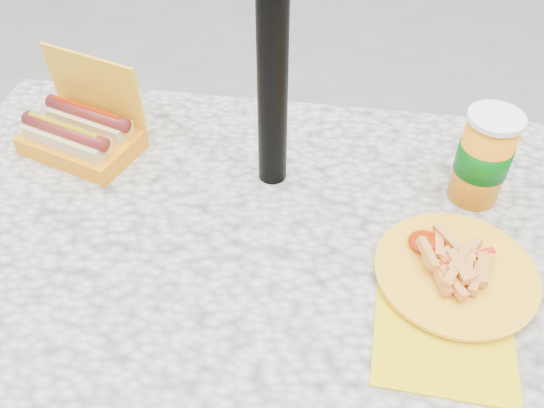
# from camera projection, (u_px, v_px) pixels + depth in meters

# --- Properties ---
(picnic_table) EXTENTS (1.20, 0.80, 0.75)m
(picnic_table) POSITION_uv_depth(u_px,v_px,m) (259.00, 282.00, 1.00)
(picnic_table) COLOR beige
(picnic_table) RESTS_ON ground
(hotdog_box) EXTENTS (0.24, 0.19, 0.17)m
(hotdog_box) POSITION_uv_depth(u_px,v_px,m) (82.00, 133.00, 1.07)
(hotdog_box) COLOR #F1A81A
(hotdog_box) RESTS_ON picnic_table
(fries_plate) EXTENTS (0.24, 0.33, 0.05)m
(fries_plate) POSITION_uv_depth(u_px,v_px,m) (454.00, 275.00, 0.86)
(fries_plate) COLOR yellow
(fries_plate) RESTS_ON picnic_table
(soda_cup) EXTENTS (0.09, 0.09, 0.17)m
(soda_cup) POSITION_uv_depth(u_px,v_px,m) (483.00, 158.00, 0.95)
(soda_cup) COLOR orange
(soda_cup) RESTS_ON picnic_table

